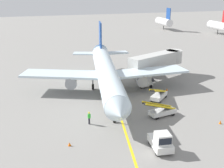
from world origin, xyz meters
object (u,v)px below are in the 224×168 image
Objects in this scene: airliner at (106,72)px; safety_cone_nose_left at (146,82)px; safety_cone_wingtip_left at (167,90)px; belt_loader_forward_hold at (159,95)px; safety_cone_tail_area at (121,115)px; jet_bridge at (160,60)px; safety_cone_nose_right at (69,144)px; baggage_tug_near_wing at (146,82)px; safety_cone_wingtip_right at (220,122)px; belt_loader_aft_hold at (162,111)px; ground_crew_marshaller at (89,118)px; pushback_tug at (161,142)px.

airliner is 9.34m from safety_cone_nose_left.
belt_loader_forward_hold is at bearing -133.33° from safety_cone_wingtip_left.
safety_cone_tail_area is at bearing -95.27° from airliner.
jet_bridge is 20.32m from safety_cone_tail_area.
safety_cone_nose_right is at bearing -147.47° from belt_loader_forward_hold.
baggage_tug_near_wing is 5.84× the size of safety_cone_wingtip_right.
airliner is 13.68× the size of baggage_tug_near_wing.
baggage_tug_near_wing is 2.62m from safety_cone_nose_left.
jet_bridge reaches higher than safety_cone_wingtip_right.
airliner reaches higher than safety_cone_nose_right.
baggage_tug_near_wing is at bearing 132.92° from safety_cone_wingtip_left.
safety_cone_nose_left is at bearing 74.63° from belt_loader_aft_hold.
airliner is 12.88m from ground_crew_marshaller.
belt_loader_aft_hold is at bearing -15.16° from safety_cone_tail_area.
belt_loader_forward_hold is 4.71m from safety_cone_wingtip_left.
safety_cone_nose_left is at bearing 79.48° from belt_loader_forward_hold.
airliner is 2.74× the size of jet_bridge.
safety_cone_tail_area is at bearing -128.27° from baggage_tug_near_wing.
belt_loader_aft_hold is at bearing -121.16° from safety_cone_wingtip_left.
safety_cone_nose_right is 1.00× the size of safety_cone_wingtip_left.
safety_cone_wingtip_left is at bearing -72.45° from safety_cone_nose_left.
airliner is 9.26× the size of pushback_tug.
airliner is at bearing 91.07° from pushback_tug.
ground_crew_marshaller is (-13.02, -11.55, -0.02)m from baggage_tug_near_wing.
belt_loader_aft_hold is 3.03× the size of ground_crew_marshaller.
belt_loader_aft_hold is at bearing -103.72° from baggage_tug_near_wing.
belt_loader_aft_hold is at bearing -112.11° from belt_loader_forward_hold.
baggage_tug_near_wing is 5.84× the size of safety_cone_nose_right.
baggage_tug_near_wing is 23.17m from safety_cone_nose_right.
pushback_tug reaches higher than baggage_tug_near_wing.
jet_bridge is 29.15× the size of safety_cone_wingtip_right.
safety_cone_wingtip_left is at bearing 60.87° from pushback_tug.
safety_cone_nose_right is at bearing 157.90° from pushback_tug.
safety_cone_nose_right is 1.00× the size of safety_cone_tail_area.
pushback_tug is 10.94m from safety_cone_wingtip_right.
safety_cone_nose_left is 1.00× the size of safety_cone_wingtip_right.
belt_loader_forward_hold is 18.79m from safety_cone_nose_right.
belt_loader_aft_hold is 5.63m from safety_cone_tail_area.
pushback_tug is 8.62× the size of safety_cone_wingtip_right.
safety_cone_wingtip_right is (10.67, -16.29, -3.20)m from airliner.
belt_loader_aft_hold is (-2.94, -12.04, -0.15)m from baggage_tug_near_wing.
belt_loader_forward_hold is 0.87× the size of belt_loader_aft_hold.
safety_cone_wingtip_left and safety_cone_tail_area have the same top height.
safety_cone_nose_left is at bearing 70.34° from pushback_tug.
baggage_tug_near_wing is 5.84× the size of safety_cone_nose_left.
belt_loader_aft_hold reaches higher than pushback_tug.
safety_cone_wingtip_left is (19.05, 13.50, 0.00)m from safety_cone_nose_right.
belt_loader_aft_hold is 14.15m from safety_cone_nose_right.
pushback_tug is at bearing -160.66° from safety_cone_wingtip_right.
jet_bridge is at bearing 44.41° from baggage_tug_near_wing.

